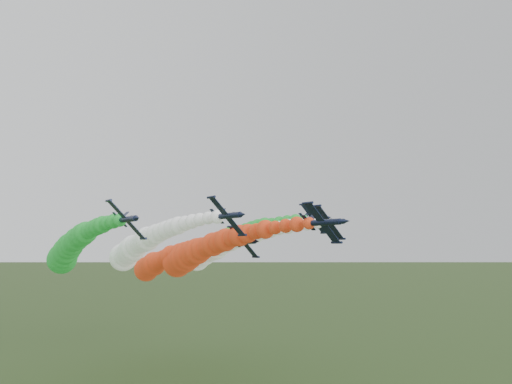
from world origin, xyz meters
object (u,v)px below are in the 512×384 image
(jet_lead, at_px, (196,253))
(jet_trail, at_px, (161,261))
(jet_inner_right, at_px, (217,249))
(jet_inner_left, at_px, (138,247))
(jet_outer_right, at_px, (218,243))
(jet_outer_left, at_px, (69,249))

(jet_lead, relative_size, jet_trail, 1.00)
(jet_inner_right, distance_m, jet_trail, 17.27)
(jet_inner_left, distance_m, jet_outer_right, 29.83)
(jet_outer_left, bearing_deg, jet_inner_right, -16.24)
(jet_outer_left, distance_m, jet_trail, 25.71)
(jet_outer_left, bearing_deg, jet_trail, 10.09)
(jet_outer_left, bearing_deg, jet_lead, -39.31)
(jet_inner_left, bearing_deg, jet_outer_right, 20.40)
(jet_inner_left, bearing_deg, jet_trail, 48.08)
(jet_lead, distance_m, jet_inner_left, 14.27)
(jet_inner_left, distance_m, jet_trail, 18.35)
(jet_inner_left, bearing_deg, jet_outer_left, 145.95)
(jet_outer_left, height_order, jet_outer_right, jet_outer_right)
(jet_outer_right, bearing_deg, jet_trail, 169.57)
(jet_lead, height_order, jet_inner_left, jet_inner_left)
(jet_outer_right, bearing_deg, jet_lead, -131.23)
(jet_inner_right, relative_size, jet_outer_right, 1.00)
(jet_inner_right, height_order, jet_trail, jet_inner_right)
(jet_lead, xyz_separation_m, jet_outer_left, (-23.14, 18.94, 0.83))
(jet_lead, height_order, jet_inner_right, jet_inner_right)
(jet_inner_left, xyz_separation_m, jet_outer_left, (-13.13, 8.87, -0.61))
(jet_outer_left, bearing_deg, jet_outer_right, 2.12)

